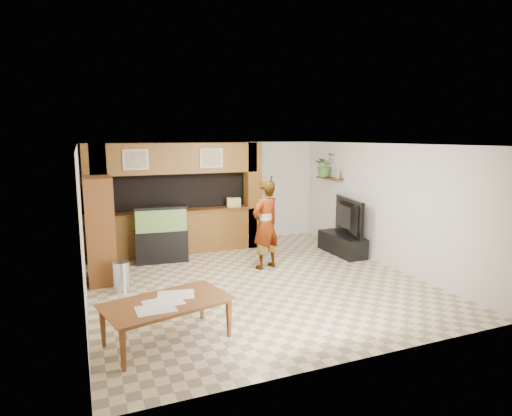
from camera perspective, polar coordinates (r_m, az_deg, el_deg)
name	(u,v)px	position (r m, az deg, el deg)	size (l,w,h in m)	color
floor	(254,280)	(8.37, -0.29, -9.63)	(6.50, 6.50, 0.00)	beige
ceiling	(254,144)	(7.90, -0.30, 8.48)	(6.50, 6.50, 0.00)	white
wall_back	(207,193)	(11.08, -6.59, 1.97)	(6.00, 6.00, 0.00)	beige
wall_left	(82,227)	(7.47, -22.18, -2.33)	(6.50, 6.50, 0.00)	beige
wall_right	(384,205)	(9.55, 16.65, 0.42)	(6.50, 6.50, 0.00)	beige
partition	(175,198)	(10.27, -10.76, 1.34)	(4.20, 0.99, 2.60)	brown
wall_clock	(82,184)	(8.37, -22.24, 3.03)	(0.05, 0.25, 0.25)	black
wall_shelf	(329,178)	(10.99, 9.76, 3.93)	(0.25, 0.90, 0.04)	brown
pantry_cabinet	(100,230)	(8.55, -20.09, -2.80)	(0.50, 0.82, 2.01)	brown
trash_can	(121,277)	(8.09, -17.50, -8.73)	(0.30, 0.30, 0.55)	#B2B2B7
aquarium	(161,235)	(9.65, -12.53, -3.49)	(1.13, 0.42, 1.25)	black
tv_stand	(342,244)	(10.35, 11.38, -4.73)	(0.51, 1.38, 0.46)	black
television	(343,217)	(10.21, 11.50, -1.14)	(1.49, 0.20, 0.86)	black
photo_frame	(337,174)	(10.70, 10.75, 4.44)	(0.03, 0.16, 0.22)	tan
potted_plant	(325,165)	(11.13, 9.12, 5.69)	(0.55, 0.47, 0.61)	#3E6B2A
person	(265,225)	(8.90, 1.28, -2.24)	(0.68, 0.45, 1.86)	#9F8857
microphone	(271,179)	(8.63, 2.03, 3.89)	(0.03, 0.03, 0.15)	black
dining_table	(168,322)	(6.03, -11.60, -14.70)	(1.65, 0.92, 0.58)	brown
newspaper_a	(156,309)	(5.71, -13.24, -12.99)	(0.49, 0.36, 0.01)	silver
newspaper_b	(163,302)	(5.90, -12.26, -12.21)	(0.50, 0.36, 0.01)	silver
newspaper_c	(176,295)	(6.13, -10.64, -11.31)	(0.50, 0.36, 0.01)	silver
counter_box	(234,202)	(10.48, -3.00, 0.76)	(0.33, 0.22, 0.22)	tan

